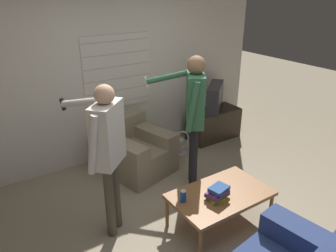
# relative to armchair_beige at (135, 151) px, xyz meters

# --- Properties ---
(ground_plane) EXTENTS (16.00, 16.00, 0.00)m
(ground_plane) POSITION_rel_armchair_beige_xyz_m (-0.05, -1.43, -0.30)
(ground_plane) COLOR gray
(wall_back) EXTENTS (5.20, 0.08, 2.55)m
(wall_back) POSITION_rel_armchair_beige_xyz_m (-0.05, 0.60, 0.98)
(wall_back) COLOR silver
(wall_back) RESTS_ON ground_plane
(armchair_beige) EXTENTS (1.00, 1.04, 0.74)m
(armchair_beige) POSITION_rel_armchair_beige_xyz_m (0.00, 0.00, 0.00)
(armchair_beige) COLOR gray
(armchair_beige) RESTS_ON ground_plane
(coffee_table) EXTENTS (1.07, 0.66, 0.41)m
(coffee_table) POSITION_rel_armchair_beige_xyz_m (0.21, -1.55, 0.07)
(coffee_table) COLOR brown
(coffee_table) RESTS_ON ground_plane
(tv_stand) EXTENTS (0.89, 0.44, 0.52)m
(tv_stand) POSITION_rel_armchair_beige_xyz_m (1.63, 0.20, -0.04)
(tv_stand) COLOR #33281E
(tv_stand) RESTS_ON ground_plane
(tv) EXTENTS (0.65, 0.61, 0.44)m
(tv) POSITION_rel_armchair_beige_xyz_m (1.63, 0.21, 0.44)
(tv) COLOR #2D2D33
(tv) RESTS_ON tv_stand
(person_left_standing) EXTENTS (0.49, 0.83, 1.64)m
(person_left_standing) POSITION_rel_armchair_beige_xyz_m (-0.80, -0.99, 0.74)
(person_left_standing) COLOR #4C4233
(person_left_standing) RESTS_ON ground_plane
(person_right_standing) EXTENTS (0.60, 0.81, 1.72)m
(person_right_standing) POSITION_rel_armchair_beige_xyz_m (0.46, -0.72, 0.80)
(person_right_standing) COLOR black
(person_right_standing) RESTS_ON ground_plane
(book_stack) EXTENTS (0.26, 0.22, 0.15)m
(book_stack) POSITION_rel_armchair_beige_xyz_m (0.12, -1.61, 0.18)
(book_stack) COLOR gold
(book_stack) RESTS_ON coffee_table
(soda_can) EXTENTS (0.07, 0.07, 0.13)m
(soda_can) POSITION_rel_armchair_beige_xyz_m (-0.21, -1.44, 0.17)
(soda_can) COLOR #194C9E
(soda_can) RESTS_ON coffee_table
(spare_remote) EXTENTS (0.09, 0.13, 0.02)m
(spare_remote) POSITION_rel_armchair_beige_xyz_m (0.09, -1.56, 0.12)
(spare_remote) COLOR white
(spare_remote) RESTS_ON coffee_table
(floor_fan) EXTENTS (0.31, 0.20, 0.39)m
(floor_fan) POSITION_rel_armchair_beige_xyz_m (0.81, 0.02, -0.12)
(floor_fan) COLOR #A8A8AD
(floor_fan) RESTS_ON ground_plane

